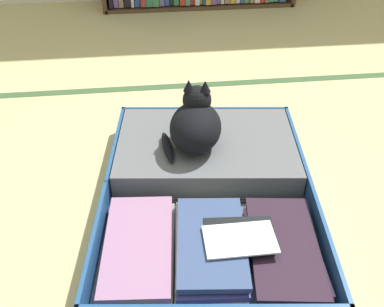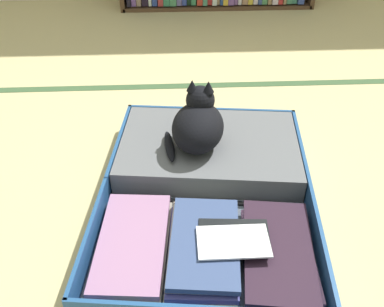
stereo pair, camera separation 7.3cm
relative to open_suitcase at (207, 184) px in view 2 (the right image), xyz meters
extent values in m
plane|color=tan|center=(0.05, -0.25, -0.05)|extent=(10.00, 10.00, 0.00)
cube|color=#375331|center=(0.05, 0.80, -0.05)|extent=(4.80, 0.05, 0.00)
cube|color=#4F3722|center=(0.22, 1.99, -0.04)|extent=(1.32, 0.27, 0.02)
cube|color=navy|center=(-0.03, -0.29, -0.04)|extent=(0.74, 0.54, 0.01)
cube|color=navy|center=(-0.37, -0.26, 0.01)|extent=(0.06, 0.47, 0.11)
cube|color=navy|center=(0.31, -0.33, 0.01)|extent=(0.06, 0.47, 0.11)
cube|color=#464F5D|center=(-0.03, -0.29, -0.03)|extent=(0.71, 0.52, 0.01)
cube|color=navy|center=(0.02, 0.17, -0.04)|extent=(0.74, 0.54, 0.01)
cube|color=navy|center=(0.04, 0.40, 0.01)|extent=(0.69, 0.09, 0.11)
cube|color=navy|center=(-0.32, 0.21, 0.01)|extent=(0.06, 0.47, 0.11)
cube|color=navy|center=(0.36, 0.14, 0.01)|extent=(0.06, 0.47, 0.11)
cube|color=#464F5D|center=(0.02, 0.17, -0.03)|extent=(0.71, 0.52, 0.01)
cylinder|color=black|center=(-0.01, -0.06, -0.03)|extent=(0.67, 0.09, 0.02)
cube|color=gray|center=(-0.25, -0.27, -0.02)|extent=(0.23, 0.37, 0.02)
cube|color=slate|center=(-0.24, -0.27, 0.00)|extent=(0.23, 0.40, 0.02)
cube|color=gray|center=(-0.24, -0.26, 0.02)|extent=(0.23, 0.40, 0.02)
cube|color=#A6AD88|center=(-0.03, -0.29, -0.02)|extent=(0.24, 0.39, 0.02)
cube|color=#3C3C7A|center=(-0.04, -0.30, 0.00)|extent=(0.22, 0.36, 0.02)
cube|color=tan|center=(-0.03, -0.29, 0.02)|extent=(0.23, 0.35, 0.01)
cube|color=#354771|center=(-0.03, -0.29, 0.04)|extent=(0.23, 0.36, 0.02)
cube|color=#35486B|center=(0.19, -0.32, -0.02)|extent=(0.24, 0.38, 0.02)
cube|color=#9E6F9C|center=(0.19, -0.32, 0.00)|extent=(0.22, 0.35, 0.02)
cube|color=#2A1A28|center=(0.18, -0.32, 0.02)|extent=(0.25, 0.41, 0.01)
cube|color=silver|center=(0.05, -0.31, 0.05)|extent=(0.21, 0.12, 0.01)
cube|color=black|center=(0.06, -0.28, 0.05)|extent=(0.21, 0.14, 0.01)
cube|color=#585B5E|center=(0.02, 0.17, 0.01)|extent=(0.70, 0.51, 0.10)
cylinder|color=black|center=(-0.15, 0.41, 0.01)|extent=(0.02, 0.02, 0.10)
cylinder|color=black|center=(0.23, 0.37, 0.01)|extent=(0.02, 0.02, 0.10)
ellipsoid|color=black|center=(-0.03, 0.14, 0.14)|extent=(0.23, 0.27, 0.16)
ellipsoid|color=black|center=(-0.01, 0.21, 0.11)|extent=(0.14, 0.11, 0.09)
sphere|color=black|center=(-0.01, 0.20, 0.22)|extent=(0.10, 0.10, 0.10)
cone|color=black|center=(0.01, 0.18, 0.28)|extent=(0.04, 0.04, 0.04)
cone|color=black|center=(-0.04, 0.20, 0.28)|extent=(0.04, 0.04, 0.04)
sphere|color=#D8CB45|center=(0.01, 0.23, 0.23)|extent=(0.02, 0.02, 0.02)
sphere|color=#D8CB45|center=(-0.02, 0.24, 0.23)|extent=(0.02, 0.02, 0.02)
ellipsoid|color=black|center=(-0.13, 0.12, 0.08)|extent=(0.05, 0.18, 0.03)
camera|label=1|loc=(-0.18, -1.12, 1.01)|focal=40.55mm
camera|label=2|loc=(-0.11, -1.13, 1.01)|focal=40.55mm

